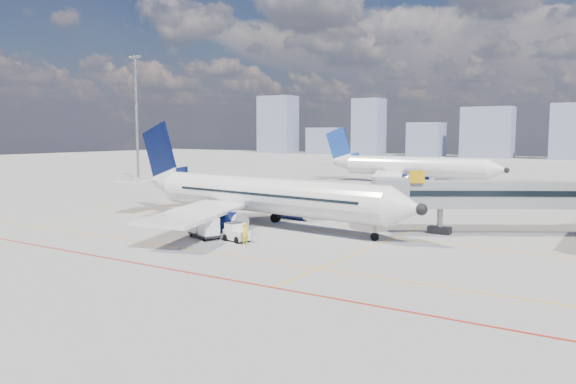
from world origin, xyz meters
name	(u,v)px	position (x,y,z in m)	size (l,w,h in m)	color
ground	(222,237)	(0.00, 0.00, 0.00)	(420.00, 420.00, 0.00)	gray
apron_markings	(189,243)	(-0.58, -3.91, 0.01)	(90.00, 35.12, 0.01)	#D5970B
jet_bridge	(519,196)	(23.51, 16.91, 3.74)	(23.55, 15.78, 6.30)	gray
floodlight_mast_nw	(137,115)	(-55.00, 40.00, 13.59)	(3.20, 0.61, 25.45)	gray
distant_skyline	(537,132)	(-1.71, 190.00, 10.27)	(248.25, 15.58, 27.70)	#7782A4
main_aircraft	(255,195)	(-1.49, 7.55, 3.22)	(38.83, 33.78, 11.36)	white
second_aircraft	(407,167)	(-5.72, 63.96, 3.22)	(38.10, 33.17, 11.11)	white
baggage_tug	(236,232)	(2.46, -1.00, 0.81)	(2.73, 2.07, 1.70)	white
cargo_dolly	(204,226)	(-0.96, -1.40, 1.11)	(4.03, 2.94, 2.02)	black
belt_loader	(200,222)	(-5.19, 2.81, 0.60)	(5.77, 2.42, 2.31)	black
ramp_worker	(245,234)	(4.44, -2.14, 1.01)	(0.73, 0.48, 2.01)	yellow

